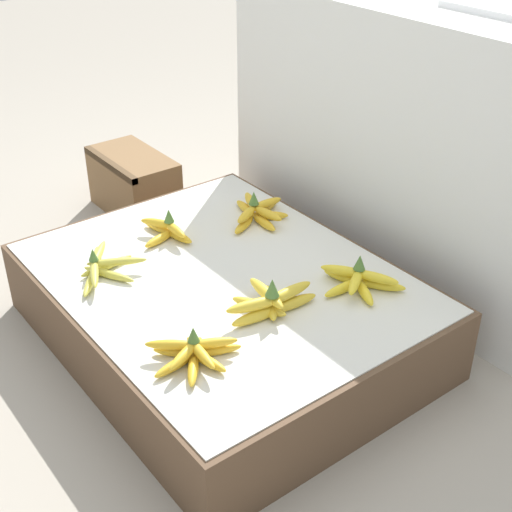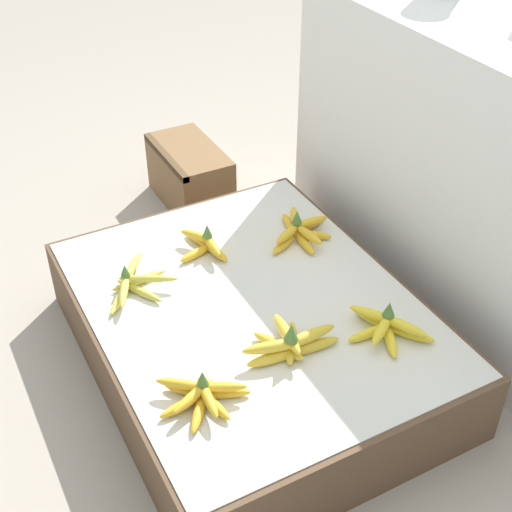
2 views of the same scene
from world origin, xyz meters
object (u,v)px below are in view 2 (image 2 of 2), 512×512
Objects in this scene: banana_bunch_middle_left at (204,244)px; banana_bunch_back_left at (300,230)px; wooden_crate at (190,176)px; banana_bunch_front_left at (133,282)px; banana_bunch_middle_midleft at (289,343)px; banana_bunch_front_midleft at (201,395)px; banana_bunch_back_midleft at (386,327)px.

banana_bunch_back_left reaches higher than banana_bunch_middle_left.
banana_bunch_back_left is at bearing 6.87° from wooden_crate.
banana_bunch_middle_left reaches higher than banana_bunch_front_left.
wooden_crate is 1.53× the size of banana_bunch_back_left.
banana_bunch_front_left is 0.97× the size of banana_bunch_back_left.
banana_bunch_middle_left is at bearing -19.24° from wooden_crate.
banana_bunch_front_midleft is at bearing -79.66° from banana_bunch_middle_midleft.
banana_bunch_middle_midleft is 0.26m from banana_bunch_back_midleft.
banana_bunch_middle_midleft is at bearing 100.34° from banana_bunch_front_midleft.
banana_bunch_middle_left is at bearing -104.42° from banana_bunch_back_left.
wooden_crate is 1.14m from banana_bunch_back_midleft.
banana_bunch_back_midleft reaches higher than banana_bunch_middle_left.
banana_bunch_middle_midleft is at bearing 0.75° from banana_bunch_middle_left.
banana_bunch_middle_midleft is 1.05× the size of banana_bunch_back_left.
banana_bunch_back_left is (-0.41, 0.28, -0.00)m from banana_bunch_middle_midleft.
wooden_crate is 1.89× the size of banana_bunch_middle_left.
wooden_crate is 0.64m from banana_bunch_middle_left.
banana_bunch_front_midleft is 0.87× the size of banana_bunch_middle_midleft.
banana_bunch_middle_left is at bearing 154.64° from banana_bunch_front_midleft.
banana_bunch_back_midleft is (0.47, -0.03, -0.00)m from banana_bunch_back_left.
banana_bunch_middle_midleft is 1.22× the size of banana_bunch_back_midleft.
banana_bunch_back_left reaches higher than banana_bunch_front_left.
banana_bunch_middle_left is (0.59, -0.20, 0.13)m from wooden_crate.
banana_bunch_front_midleft is 0.92× the size of banana_bunch_back_left.
wooden_crate is 1.58× the size of banana_bunch_front_left.
banana_bunch_middle_midleft reaches higher than banana_bunch_middle_left.
banana_bunch_front_left is at bearing -34.63° from wooden_crate.
banana_bunch_back_midleft is at bearing 76.61° from banana_bunch_middle_midleft.
banana_bunch_front_midleft is 0.26m from banana_bunch_middle_midleft.
banana_bunch_middle_left is at bearing -154.79° from banana_bunch_back_midleft.
banana_bunch_front_left is 1.06× the size of banana_bunch_front_midleft.
banana_bunch_middle_midleft reaches higher than banana_bunch_front_left.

